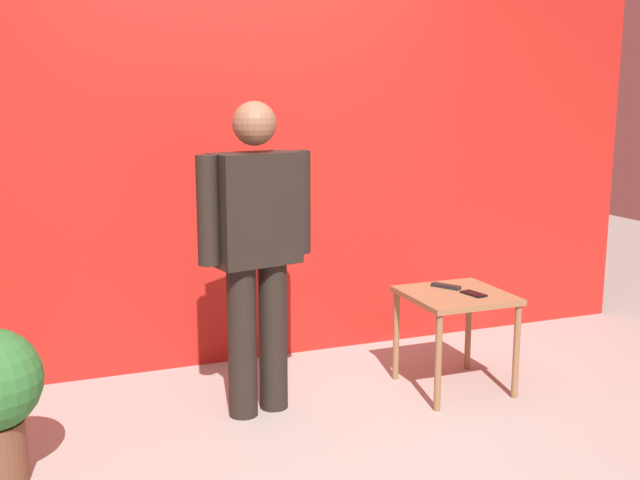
# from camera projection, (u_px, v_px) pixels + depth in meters

# --- Properties ---
(ground_plane) EXTENTS (12.00, 12.00, 0.00)m
(ground_plane) POSITION_uv_depth(u_px,v_px,m) (360.00, 453.00, 3.56)
(ground_plane) COLOR #9E9991
(back_wall_red) EXTENTS (5.28, 0.12, 2.99)m
(back_wall_red) POSITION_uv_depth(u_px,v_px,m) (262.00, 118.00, 4.63)
(back_wall_red) COLOR red
(back_wall_red) RESTS_ON ground_plane
(standing_person) EXTENTS (0.64, 0.30, 1.61)m
(standing_person) POSITION_uv_depth(u_px,v_px,m) (256.00, 243.00, 3.86)
(standing_person) COLOR black
(standing_person) RESTS_ON ground_plane
(side_table) EXTENTS (0.54, 0.54, 0.56)m
(side_table) POSITION_uv_depth(u_px,v_px,m) (456.00, 307.00, 4.25)
(side_table) COLOR olive
(side_table) RESTS_ON ground_plane
(cell_phone) EXTENTS (0.10, 0.16, 0.01)m
(cell_phone) POSITION_uv_depth(u_px,v_px,m) (474.00, 294.00, 4.20)
(cell_phone) COLOR black
(cell_phone) RESTS_ON side_table
(tv_remote) EXTENTS (0.13, 0.17, 0.02)m
(tv_remote) POSITION_uv_depth(u_px,v_px,m) (446.00, 286.00, 4.34)
(tv_remote) COLOR black
(tv_remote) RESTS_ON side_table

